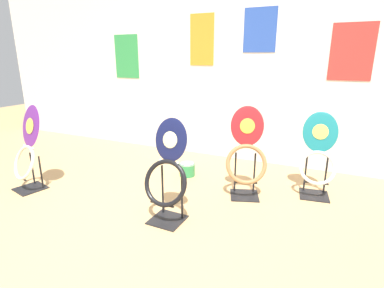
% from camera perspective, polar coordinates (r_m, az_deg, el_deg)
% --- Properties ---
extents(ground_plane, '(14.00, 14.00, 0.00)m').
position_cam_1_polar(ground_plane, '(2.51, -14.17, -17.37)').
color(ground_plane, tan).
extents(wall_back, '(8.00, 0.07, 2.60)m').
position_cam_1_polar(wall_back, '(4.13, 5.64, 15.26)').
color(wall_back, silver).
rests_on(wall_back, ground_plane).
extents(toilet_seat_display_crimson_swirl, '(0.44, 0.36, 0.91)m').
position_cam_1_polar(toilet_seat_display_crimson_swirl, '(3.01, 10.31, -2.24)').
color(toilet_seat_display_crimson_swirl, black).
rests_on(toilet_seat_display_crimson_swirl, ground_plane).
extents(toilet_seat_display_purple_note, '(0.42, 0.37, 0.89)m').
position_cam_1_polar(toilet_seat_display_purple_note, '(3.58, -28.86, -1.40)').
color(toilet_seat_display_purple_note, black).
rests_on(toilet_seat_display_purple_note, ground_plane).
extents(toilet_seat_display_navy_moon, '(0.41, 0.29, 0.89)m').
position_cam_1_polar(toilet_seat_display_navy_moon, '(2.52, -4.76, -5.74)').
color(toilet_seat_display_navy_moon, black).
rests_on(toilet_seat_display_navy_moon, ground_plane).
extents(toilet_seat_display_teal_sax, '(0.38, 0.37, 0.84)m').
position_cam_1_polar(toilet_seat_display_teal_sax, '(3.25, 22.88, -2.56)').
color(toilet_seat_display_teal_sax, black).
rests_on(toilet_seat_display_teal_sax, ground_plane).
extents(paint_can, '(0.19, 0.19, 0.16)m').
position_cam_1_polar(paint_can, '(3.58, -0.93, -4.77)').
color(paint_can, '#2D8E4C').
rests_on(paint_can, ground_plane).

